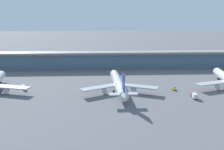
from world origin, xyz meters
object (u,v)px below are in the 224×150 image
service_truck_on_taxiway_red (194,96)px  service_truck_mid_apron_white (24,87)px  service_truck_under_wing_yellow (174,89)px  airliner_centre_stand (118,84)px

service_truck_on_taxiway_red → service_truck_mid_apron_white: bearing=167.3°
service_truck_under_wing_yellow → service_truck_on_taxiway_red: (7.08, -15.98, 0.82)m
airliner_centre_stand → service_truck_mid_apron_white: (-61.34, 8.77, -3.59)m
airliner_centre_stand → service_truck_mid_apron_white: size_ratio=7.24×
service_truck_mid_apron_white → service_truck_on_taxiway_red: service_truck_on_taxiway_red is taller
service_truck_under_wing_yellow → service_truck_on_taxiway_red: 17.50m
service_truck_under_wing_yellow → service_truck_mid_apron_white: bearing=175.5°
service_truck_under_wing_yellow → service_truck_mid_apron_white: size_ratio=0.36×
service_truck_on_taxiway_red → service_truck_under_wing_yellow: bearing=113.9°
service_truck_under_wing_yellow → service_truck_on_taxiway_red: bearing=-66.1°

